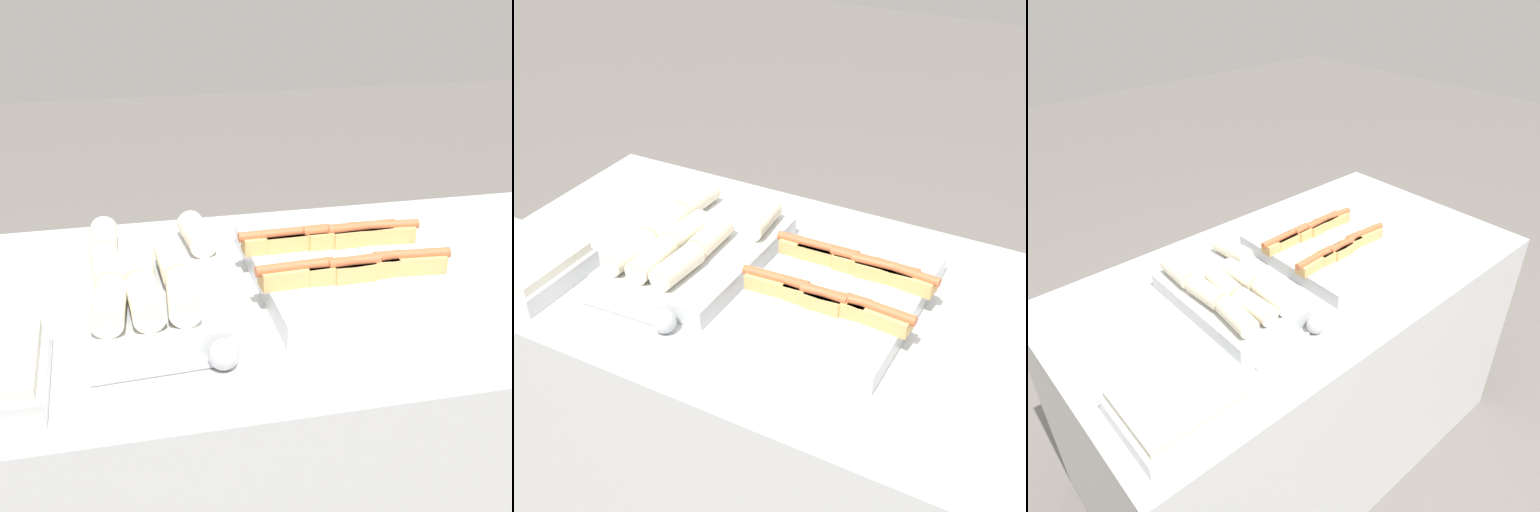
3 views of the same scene
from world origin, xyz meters
The scene contains 6 objects.
ground_plane centered at (0.00, 0.00, 0.00)m, with size 12.00×12.00×0.00m, color slate.
counter centered at (0.00, 0.00, 0.44)m, with size 1.60×0.86×0.88m.
tray_hotdogs centered at (0.13, 0.00, 0.92)m, with size 0.41×0.49×0.10m.
tray_wraps centered at (-0.26, -0.01, 0.93)m, with size 0.31×0.47×0.11m.
tray_side_front centered at (-0.60, -0.26, 0.92)m, with size 0.29×0.24×0.07m.
serving_spoon_near centered at (-0.18, -0.27, 0.91)m, with size 0.25×0.05×0.05m.
Camera 3 is at (-0.96, -1.02, 1.83)m, focal length 35.00 mm.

